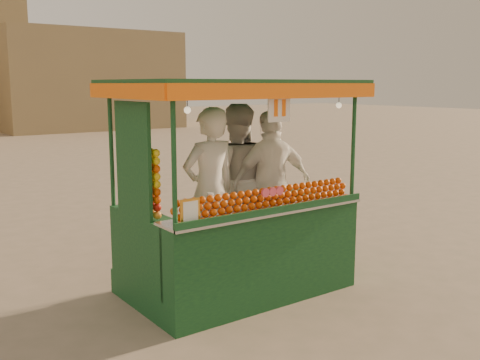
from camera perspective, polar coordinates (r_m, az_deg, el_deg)
ground at (r=6.87m, az=1.19°, el=-9.88°), size 90.00×90.00×0.00m
building_right at (r=31.12m, az=-15.70°, el=9.79°), size 9.00×6.00×5.00m
juice_cart at (r=6.12m, az=-0.37°, el=-4.78°), size 2.60×1.68×2.36m
vendor_left at (r=6.01m, az=-3.11°, el=-1.11°), size 0.66×0.44×1.80m
vendor_middle at (r=6.67m, az=-0.44°, el=0.04°), size 1.11×1.04×1.81m
vendor_right at (r=6.59m, az=3.26°, el=-0.42°), size 1.09×0.63×1.74m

